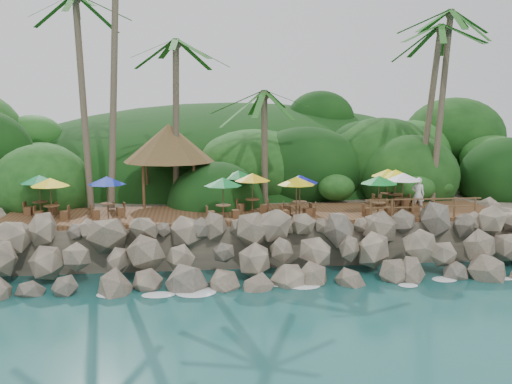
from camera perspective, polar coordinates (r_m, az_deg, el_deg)
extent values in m
plane|color=#19514F|center=(24.78, 1.59, -9.89)|extent=(140.00, 140.00, 0.00)
cube|color=gray|center=(39.99, -1.62, -1.20)|extent=(32.00, 25.20, 2.10)
ellipsoid|color=#143811|center=(47.54, -2.38, -0.91)|extent=(44.80, 28.00, 15.40)
cube|color=brown|center=(30.00, 0.00, -2.27)|extent=(26.00, 5.00, 0.20)
ellipsoid|color=white|center=(25.48, -19.30, -9.79)|extent=(1.20, 0.80, 0.06)
ellipsoid|color=white|center=(24.98, -12.48, -9.87)|extent=(1.20, 0.80, 0.06)
ellipsoid|color=white|center=(24.84, -5.48, -9.81)|extent=(1.20, 0.80, 0.06)
ellipsoid|color=white|center=(25.06, 1.49, -9.60)|extent=(1.20, 0.80, 0.06)
ellipsoid|color=white|center=(25.63, 8.24, -9.27)|extent=(1.20, 0.80, 0.06)
ellipsoid|color=white|center=(26.53, 14.59, -8.85)|extent=(1.20, 0.80, 0.06)
ellipsoid|color=white|center=(27.73, 20.45, -8.35)|extent=(1.20, 0.80, 0.06)
cylinder|color=brown|center=(32.59, -17.05, 8.71)|extent=(1.15, 2.35, 11.55)
cylinder|color=brown|center=(32.38, -14.15, 11.00)|extent=(0.88, 2.73, 13.97)
cylinder|color=brown|center=(32.42, -8.07, 6.80)|extent=(0.65, 0.85, 9.17)
ellipsoid|color=#23601E|center=(32.61, -8.24, 14.87)|extent=(6.00, 6.00, 2.40)
cylinder|color=brown|center=(32.74, 0.87, 4.47)|extent=(0.57, 0.59, 6.40)
ellipsoid|color=#23601E|center=(32.67, 0.88, 10.07)|extent=(6.00, 6.00, 2.40)
cylinder|color=brown|center=(35.17, 18.19, 8.16)|extent=(1.48, 1.32, 11.06)
ellipsoid|color=#23601E|center=(35.60, 18.62, 17.11)|extent=(6.00, 6.00, 2.40)
cylinder|color=brown|center=(35.40, 17.09, 7.48)|extent=(0.94, 1.52, 10.16)
ellipsoid|color=#23601E|center=(35.69, 17.47, 15.67)|extent=(6.00, 6.00, 2.40)
cylinder|color=brown|center=(31.97, -11.28, 0.60)|extent=(0.16, 0.16, 2.40)
cylinder|color=brown|center=(31.86, -6.26, 0.69)|extent=(0.16, 0.16, 2.40)
cylinder|color=brown|center=(34.74, -10.90, 1.24)|extent=(0.16, 0.16, 2.40)
cylinder|color=brown|center=(34.63, -6.28, 1.33)|extent=(0.16, 0.16, 2.40)
cone|color=brown|center=(33.05, -8.77, 4.94)|extent=(5.25, 5.25, 2.20)
cylinder|color=brown|center=(32.97, 13.07, -0.73)|extent=(0.07, 0.07, 0.68)
cylinder|color=brown|center=(32.91, 13.09, -0.13)|extent=(0.77, 0.77, 0.05)
cylinder|color=brown|center=(32.87, 13.11, 0.42)|extent=(0.05, 0.05, 2.01)
cone|color=yellow|center=(32.76, 13.16, 1.92)|extent=(1.92, 1.92, 0.41)
cube|color=brown|center=(32.72, 12.05, -0.99)|extent=(0.42, 0.42, 0.42)
cube|color=brown|center=(33.27, 14.06, -0.90)|extent=(0.42, 0.42, 0.42)
cylinder|color=brown|center=(30.08, -0.36, -1.39)|extent=(0.07, 0.07, 0.68)
cylinder|color=brown|center=(30.03, -0.37, -0.73)|extent=(0.77, 0.77, 0.05)
cylinder|color=brown|center=(29.97, -0.37, -0.13)|extent=(0.05, 0.05, 2.01)
cone|color=yellow|center=(29.86, -0.37, 1.51)|extent=(1.92, 1.92, 0.41)
cube|color=brown|center=(30.23, -1.55, -1.59)|extent=(0.48, 0.48, 0.42)
cube|color=brown|center=(29.99, 0.83, -1.67)|extent=(0.48, 0.48, 0.42)
cylinder|color=brown|center=(29.71, 12.22, -1.71)|extent=(0.07, 0.07, 0.68)
cylinder|color=brown|center=(29.65, 12.24, -1.05)|extent=(0.77, 0.77, 0.05)
cylinder|color=brown|center=(29.60, 12.26, -0.44)|extent=(0.05, 0.05, 2.01)
cone|color=#0D7A29|center=(29.47, 12.31, 1.22)|extent=(1.92, 1.92, 0.41)
cube|color=brown|center=(29.41, 11.13, -2.03)|extent=(0.45, 0.45, 0.42)
cube|color=brown|center=(30.05, 13.26, -1.88)|extent=(0.45, 0.45, 0.42)
cylinder|color=brown|center=(31.26, 14.54, -1.29)|extent=(0.07, 0.07, 0.68)
cylinder|color=brown|center=(31.20, 14.56, -0.66)|extent=(0.77, 0.77, 0.05)
cylinder|color=brown|center=(31.16, 14.59, -0.08)|extent=(0.05, 0.05, 2.01)
cone|color=white|center=(31.04, 14.65, 1.51)|extent=(1.92, 1.92, 0.41)
cube|color=brown|center=(31.09, 13.41, -1.53)|extent=(0.41, 0.41, 0.42)
cube|color=brown|center=(31.48, 15.64, -1.50)|extent=(0.41, 0.41, 0.42)
cylinder|color=brown|center=(31.36, -20.91, -1.55)|extent=(0.07, 0.07, 0.68)
cylinder|color=brown|center=(31.30, -20.94, -0.92)|extent=(0.77, 0.77, 0.05)
cylinder|color=brown|center=(31.25, -20.97, -0.35)|extent=(0.05, 0.05, 2.01)
cone|color=#0D7539|center=(31.14, -21.06, 1.23)|extent=(1.92, 1.92, 0.41)
cube|color=brown|center=(31.62, -21.97, -1.76)|extent=(0.43, 0.43, 0.42)
cube|color=brown|center=(31.15, -19.80, -1.80)|extent=(0.43, 0.43, 0.42)
cylinder|color=brown|center=(29.37, 4.42, -1.66)|extent=(0.07, 0.07, 0.68)
cylinder|color=brown|center=(29.31, 4.43, -0.99)|extent=(0.77, 0.77, 0.05)
cylinder|color=brown|center=(29.26, 4.43, -0.37)|extent=(0.05, 0.05, 2.01)
cone|color=#0B0F99|center=(29.13, 4.45, 1.31)|extent=(1.92, 1.92, 0.41)
cube|color=brown|center=(29.40, 3.17, -1.89)|extent=(0.45, 0.45, 0.42)
cube|color=brown|center=(29.39, 5.66, -1.92)|extent=(0.45, 0.45, 0.42)
cylinder|color=brown|center=(29.93, -19.91, -1.96)|extent=(0.07, 0.07, 0.68)
cylinder|color=brown|center=(29.87, -19.94, -1.31)|extent=(0.77, 0.77, 0.05)
cylinder|color=brown|center=(29.82, -19.97, -0.70)|extent=(0.05, 0.05, 2.01)
cone|color=yellow|center=(29.70, -20.06, 0.95)|extent=(1.92, 1.92, 0.41)
cube|color=brown|center=(30.14, -21.06, -2.20)|extent=(0.41, 0.41, 0.42)
cube|color=brown|center=(29.77, -18.72, -2.20)|extent=(0.41, 0.41, 0.42)
cylinder|color=brown|center=(29.74, -14.70, -1.79)|extent=(0.07, 0.07, 0.68)
cylinder|color=brown|center=(29.68, -14.73, -1.13)|extent=(0.77, 0.77, 0.05)
cylinder|color=brown|center=(29.63, -14.75, -0.52)|extent=(0.05, 0.05, 2.01)
cone|color=#0B1F9A|center=(29.51, -14.82, 1.14)|extent=(1.92, 1.92, 0.41)
cube|color=brown|center=(29.64, -15.90, -2.12)|extent=(0.49, 0.49, 0.42)
cube|color=brown|center=(29.90, -13.50, -1.94)|extent=(0.49, 0.49, 0.42)
cylinder|color=brown|center=(32.72, 13.83, -0.83)|extent=(0.07, 0.07, 0.68)
cylinder|color=brown|center=(32.66, 13.85, -0.23)|extent=(0.77, 0.77, 0.05)
cylinder|color=brown|center=(32.62, 13.87, 0.33)|extent=(0.05, 0.05, 2.01)
cone|color=yellow|center=(32.51, 13.92, 1.84)|extent=(1.92, 1.92, 0.41)
cube|color=brown|center=(32.53, 12.76, -1.07)|extent=(0.39, 0.39, 0.42)
cube|color=brown|center=(32.96, 14.87, -1.02)|extent=(0.39, 0.39, 0.42)
cylinder|color=brown|center=(31.41, -1.76, -0.96)|extent=(0.07, 0.07, 0.68)
cylinder|color=brown|center=(31.35, -1.77, -0.34)|extent=(0.77, 0.77, 0.05)
cylinder|color=brown|center=(31.31, -1.77, 0.24)|extent=(0.05, 0.05, 2.01)
cone|color=#0B6924|center=(31.19, -1.78, 1.82)|extent=(1.92, 1.92, 0.41)
cube|color=brown|center=(31.20, -2.85, -1.27)|extent=(0.48, 0.48, 0.42)
cube|color=brown|center=(31.67, -0.69, -1.12)|extent=(0.48, 0.48, 0.42)
cylinder|color=brown|center=(28.32, -3.32, -2.03)|extent=(0.07, 0.07, 0.68)
cylinder|color=brown|center=(28.25, -3.33, -1.34)|extent=(0.77, 0.77, 0.05)
cylinder|color=brown|center=(28.20, -3.33, -0.70)|extent=(0.05, 0.05, 2.01)
cone|color=#0D762E|center=(28.07, -3.35, 1.05)|extent=(1.92, 1.92, 0.41)
cube|color=brown|center=(28.21, -4.59, -2.35)|extent=(0.44, 0.44, 0.42)
cube|color=brown|center=(28.48, -2.06, -2.22)|extent=(0.44, 0.44, 0.42)
cylinder|color=brown|center=(28.71, 4.07, -1.89)|extent=(0.07, 0.07, 0.68)
cylinder|color=brown|center=(28.65, 4.08, -1.21)|extent=(0.77, 0.77, 0.05)
cylinder|color=brown|center=(28.59, 4.08, -0.58)|extent=(0.05, 0.05, 2.01)
cone|color=yellow|center=(28.47, 4.10, 1.14)|extent=(1.92, 1.92, 0.41)
cube|color=brown|center=(28.47, 2.90, -2.23)|extent=(0.47, 0.47, 0.42)
cube|color=brown|center=(29.01, 5.21, -2.06)|extent=(0.47, 0.47, 0.42)
cylinder|color=brown|center=(28.77, 11.48, -1.69)|extent=(0.10, 0.10, 1.00)
cylinder|color=brown|center=(29.13, 13.54, -1.64)|extent=(0.10, 0.10, 1.00)
cylinder|color=brown|center=(29.52, 15.55, -1.58)|extent=(0.10, 0.10, 1.00)
cylinder|color=brown|center=(29.95, 17.50, -1.52)|extent=(0.10, 0.10, 1.00)
cylinder|color=brown|center=(30.41, 19.40, -1.46)|extent=(0.10, 0.10, 1.00)
cylinder|color=brown|center=(30.91, 21.23, -1.40)|extent=(0.10, 0.10, 1.00)
cube|color=brown|center=(29.66, 16.57, -0.69)|extent=(6.10, 0.06, 0.06)
cube|color=brown|center=(29.72, 16.54, -1.45)|extent=(6.10, 0.06, 0.06)
imported|color=white|center=(31.36, 16.03, -0.24)|extent=(0.79, 0.67, 1.84)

